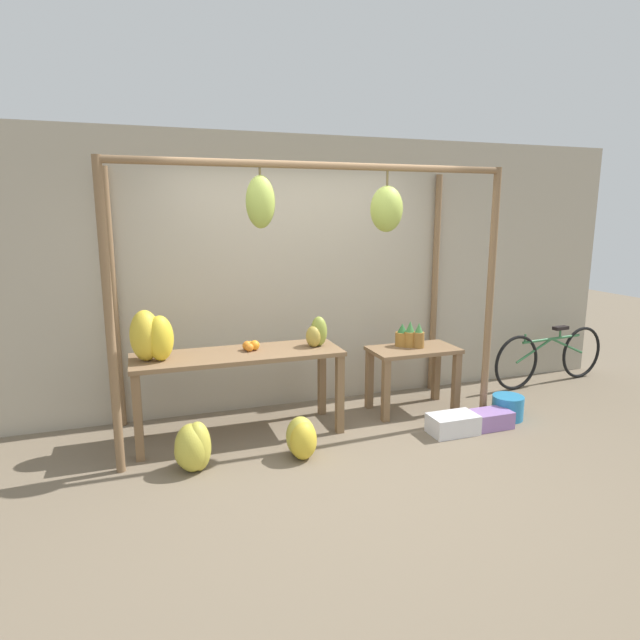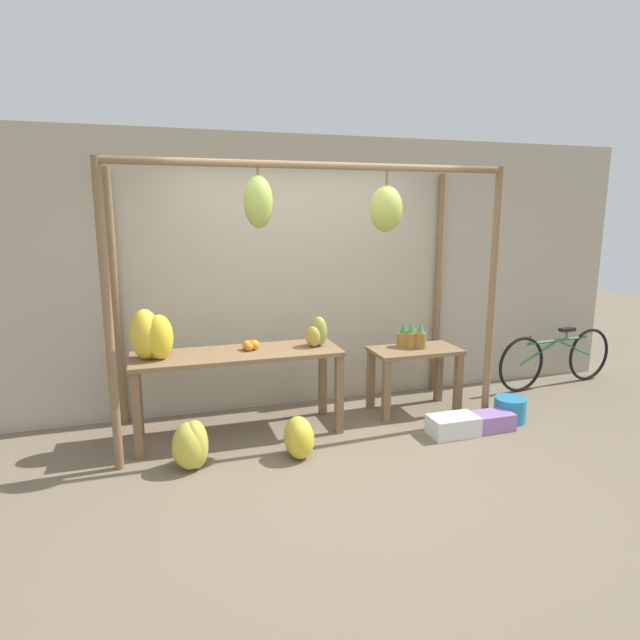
{
  "view_description": "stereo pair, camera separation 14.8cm",
  "coord_description": "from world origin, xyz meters",
  "px_view_note": "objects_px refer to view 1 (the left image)",
  "views": [
    {
      "loc": [
        -1.49,
        -3.86,
        2.03
      ],
      "look_at": [
        0.12,
        0.79,
        1.04
      ],
      "focal_mm": 30.0,
      "sensor_mm": 36.0,
      "label": 1
    },
    {
      "loc": [
        -1.35,
        -3.91,
        2.03
      ],
      "look_at": [
        0.12,
        0.79,
        1.04
      ],
      "focal_mm": 30.0,
      "sensor_mm": 36.0,
      "label": 2
    }
  ],
  "objects_px": {
    "blue_bucket": "(508,407)",
    "fruit_crate_purple": "(490,419)",
    "fruit_crate_white": "(453,424)",
    "papaya_pile": "(316,334)",
    "banana_pile_ground_left": "(193,448)",
    "parked_bicycle": "(550,356)",
    "pineapple_cluster": "(409,336)",
    "banana_pile_on_table": "(151,337)",
    "banana_pile_ground_right": "(302,439)",
    "orange_pile": "(251,346)"
  },
  "relations": [
    {
      "from": "pineapple_cluster",
      "to": "blue_bucket",
      "type": "height_order",
      "value": "pineapple_cluster"
    },
    {
      "from": "banana_pile_ground_left",
      "to": "parked_bicycle",
      "type": "relative_size",
      "value": 0.24
    },
    {
      "from": "banana_pile_on_table",
      "to": "orange_pile",
      "type": "xyz_separation_m",
      "value": [
        0.87,
        0.07,
        -0.17
      ]
    },
    {
      "from": "banana_pile_ground_right",
      "to": "banana_pile_on_table",
      "type": "bearing_deg",
      "value": 151.31
    },
    {
      "from": "banana_pile_ground_right",
      "to": "parked_bicycle",
      "type": "distance_m",
      "value": 3.54
    },
    {
      "from": "pineapple_cluster",
      "to": "fruit_crate_white",
      "type": "xyz_separation_m",
      "value": [
        0.09,
        -0.74,
        -0.68
      ]
    },
    {
      "from": "fruit_crate_white",
      "to": "blue_bucket",
      "type": "height_order",
      "value": "blue_bucket"
    },
    {
      "from": "orange_pile",
      "to": "pineapple_cluster",
      "type": "bearing_deg",
      "value": 2.3
    },
    {
      "from": "banana_pile_on_table",
      "to": "blue_bucket",
      "type": "height_order",
      "value": "banana_pile_on_table"
    },
    {
      "from": "banana_pile_ground_right",
      "to": "fruit_crate_white",
      "type": "height_order",
      "value": "banana_pile_ground_right"
    },
    {
      "from": "pineapple_cluster",
      "to": "fruit_crate_purple",
      "type": "bearing_deg",
      "value": -55.5
    },
    {
      "from": "fruit_crate_white",
      "to": "parked_bicycle",
      "type": "height_order",
      "value": "parked_bicycle"
    },
    {
      "from": "parked_bicycle",
      "to": "fruit_crate_purple",
      "type": "height_order",
      "value": "parked_bicycle"
    },
    {
      "from": "banana_pile_ground_left",
      "to": "fruit_crate_purple",
      "type": "relative_size",
      "value": 1.02
    },
    {
      "from": "papaya_pile",
      "to": "orange_pile",
      "type": "bearing_deg",
      "value": 175.91
    },
    {
      "from": "banana_pile_ground_right",
      "to": "parked_bicycle",
      "type": "bearing_deg",
      "value": 15.5
    },
    {
      "from": "banana_pile_ground_left",
      "to": "blue_bucket",
      "type": "xyz_separation_m",
      "value": [
        3.09,
        0.09,
        -0.07
      ]
    },
    {
      "from": "fruit_crate_white",
      "to": "blue_bucket",
      "type": "distance_m",
      "value": 0.73
    },
    {
      "from": "blue_bucket",
      "to": "parked_bicycle",
      "type": "height_order",
      "value": "parked_bicycle"
    },
    {
      "from": "fruit_crate_white",
      "to": "parked_bicycle",
      "type": "distance_m",
      "value": 2.15
    },
    {
      "from": "papaya_pile",
      "to": "fruit_crate_purple",
      "type": "relative_size",
      "value": 0.7
    },
    {
      "from": "banana_pile_on_table",
      "to": "blue_bucket",
      "type": "distance_m",
      "value": 3.49
    },
    {
      "from": "blue_bucket",
      "to": "parked_bicycle",
      "type": "relative_size",
      "value": 0.18
    },
    {
      "from": "fruit_crate_white",
      "to": "fruit_crate_purple",
      "type": "relative_size",
      "value": 1.11
    },
    {
      "from": "blue_bucket",
      "to": "fruit_crate_purple",
      "type": "relative_size",
      "value": 0.76
    },
    {
      "from": "parked_bicycle",
      "to": "blue_bucket",
      "type": "bearing_deg",
      "value": -147.16
    },
    {
      "from": "banana_pile_ground_left",
      "to": "parked_bicycle",
      "type": "xyz_separation_m",
      "value": [
        4.3,
        0.87,
        0.15
      ]
    },
    {
      "from": "banana_pile_ground_right",
      "to": "orange_pile",
      "type": "bearing_deg",
      "value": 111.62
    },
    {
      "from": "banana_pile_ground_left",
      "to": "fruit_crate_white",
      "type": "height_order",
      "value": "banana_pile_ground_left"
    },
    {
      "from": "fruit_crate_white",
      "to": "papaya_pile",
      "type": "height_order",
      "value": "papaya_pile"
    },
    {
      "from": "fruit_crate_white",
      "to": "papaya_pile",
      "type": "relative_size",
      "value": 1.58
    },
    {
      "from": "banana_pile_ground_right",
      "to": "banana_pile_ground_left",
      "type": "bearing_deg",
      "value": 175.13
    },
    {
      "from": "fruit_crate_white",
      "to": "parked_bicycle",
      "type": "relative_size",
      "value": 0.26
    },
    {
      "from": "banana_pile_ground_left",
      "to": "blue_bucket",
      "type": "distance_m",
      "value": 3.09
    },
    {
      "from": "banana_pile_on_table",
      "to": "banana_pile_ground_left",
      "type": "xyz_separation_m",
      "value": [
        0.26,
        -0.55,
        -0.81
      ]
    },
    {
      "from": "banana_pile_ground_right",
      "to": "blue_bucket",
      "type": "distance_m",
      "value": 2.21
    },
    {
      "from": "banana_pile_on_table",
      "to": "parked_bicycle",
      "type": "relative_size",
      "value": 0.25
    },
    {
      "from": "banana_pile_ground_left",
      "to": "fruit_crate_white",
      "type": "relative_size",
      "value": 0.91
    },
    {
      "from": "pineapple_cluster",
      "to": "papaya_pile",
      "type": "height_order",
      "value": "papaya_pile"
    },
    {
      "from": "fruit_crate_white",
      "to": "papaya_pile",
      "type": "xyz_separation_m",
      "value": [
        -1.14,
        0.62,
        0.82
      ]
    },
    {
      "from": "banana_pile_ground_left",
      "to": "papaya_pile",
      "type": "distance_m",
      "value": 1.54
    },
    {
      "from": "fruit_crate_purple",
      "to": "papaya_pile",
      "type": "bearing_deg",
      "value": 158.34
    },
    {
      "from": "blue_bucket",
      "to": "papaya_pile",
      "type": "bearing_deg",
      "value": 165.35
    },
    {
      "from": "pineapple_cluster",
      "to": "blue_bucket",
      "type": "bearing_deg",
      "value": -36.54
    },
    {
      "from": "orange_pile",
      "to": "blue_bucket",
      "type": "bearing_deg",
      "value": -12.08
    },
    {
      "from": "banana_pile_ground_left",
      "to": "banana_pile_ground_right",
      "type": "distance_m",
      "value": 0.89
    },
    {
      "from": "banana_pile_ground_left",
      "to": "fruit_crate_purple",
      "type": "height_order",
      "value": "banana_pile_ground_left"
    },
    {
      "from": "banana_pile_on_table",
      "to": "papaya_pile",
      "type": "height_order",
      "value": "banana_pile_on_table"
    },
    {
      "from": "fruit_crate_white",
      "to": "blue_bucket",
      "type": "relative_size",
      "value": 1.46
    },
    {
      "from": "banana_pile_ground_left",
      "to": "papaya_pile",
      "type": "bearing_deg",
      "value": 25.1
    }
  ]
}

